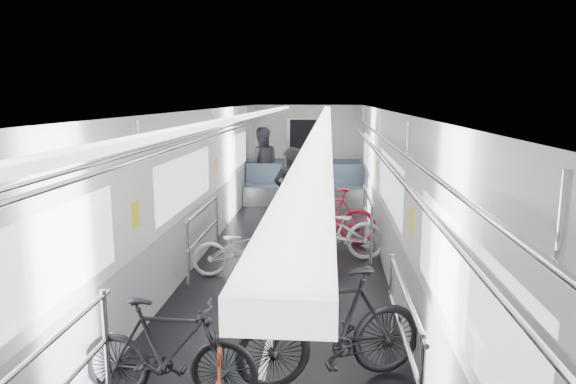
{
  "coord_description": "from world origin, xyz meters",
  "views": [
    {
      "loc": [
        0.61,
        -7.26,
        2.6
      ],
      "look_at": [
        0.0,
        0.3,
        1.2
      ],
      "focal_mm": 32.0,
      "sensor_mm": 36.0,
      "label": 1
    }
  ],
  "objects_px": {
    "bike_right_mid": "(328,230)",
    "person_standing": "(291,195)",
    "bike_aisle": "(309,222)",
    "person_seated": "(262,164)",
    "bike_left_mid": "(169,351)",
    "bike_right_near": "(332,327)",
    "bike_left_far": "(244,247)",
    "bike_right_far": "(328,217)"
  },
  "relations": [
    {
      "from": "bike_right_mid",
      "to": "person_standing",
      "type": "xyz_separation_m",
      "value": [
        -0.66,
        0.89,
        0.39
      ]
    },
    {
      "from": "bike_aisle",
      "to": "person_seated",
      "type": "relative_size",
      "value": 0.85
    },
    {
      "from": "bike_left_mid",
      "to": "bike_right_near",
      "type": "xyz_separation_m",
      "value": [
        1.39,
        0.43,
        0.07
      ]
    },
    {
      "from": "bike_left_mid",
      "to": "person_standing",
      "type": "bearing_deg",
      "value": -5.33
    },
    {
      "from": "bike_left_far",
      "to": "bike_right_far",
      "type": "xyz_separation_m",
      "value": [
        1.23,
        1.53,
        0.12
      ]
    },
    {
      "from": "bike_left_far",
      "to": "bike_right_far",
      "type": "height_order",
      "value": "bike_right_far"
    },
    {
      "from": "bike_aisle",
      "to": "person_seated",
      "type": "distance_m",
      "value": 4.22
    },
    {
      "from": "bike_right_far",
      "to": "bike_aisle",
      "type": "height_order",
      "value": "bike_right_far"
    },
    {
      "from": "bike_right_near",
      "to": "bike_left_mid",
      "type": "bearing_deg",
      "value": -92.32
    },
    {
      "from": "bike_left_mid",
      "to": "bike_right_mid",
      "type": "distance_m",
      "value": 4.34
    },
    {
      "from": "bike_right_near",
      "to": "bike_left_far",
      "type": "bearing_deg",
      "value": -175.6
    },
    {
      "from": "person_seated",
      "to": "person_standing",
      "type": "bearing_deg",
      "value": 95.2
    },
    {
      "from": "person_seated",
      "to": "bike_right_near",
      "type": "bearing_deg",
      "value": 91.81
    },
    {
      "from": "bike_left_mid",
      "to": "bike_aisle",
      "type": "height_order",
      "value": "bike_left_mid"
    },
    {
      "from": "bike_right_mid",
      "to": "person_seated",
      "type": "relative_size",
      "value": 0.99
    },
    {
      "from": "bike_right_mid",
      "to": "bike_aisle",
      "type": "relative_size",
      "value": 1.17
    },
    {
      "from": "bike_right_mid",
      "to": "bike_right_far",
      "type": "height_order",
      "value": "bike_right_far"
    },
    {
      "from": "bike_right_near",
      "to": "person_seated",
      "type": "height_order",
      "value": "person_seated"
    },
    {
      "from": "bike_left_far",
      "to": "bike_right_far",
      "type": "distance_m",
      "value": 1.97
    },
    {
      "from": "bike_aisle",
      "to": "person_seated",
      "type": "height_order",
      "value": "person_seated"
    },
    {
      "from": "bike_left_far",
      "to": "person_seated",
      "type": "distance_m",
      "value": 5.61
    },
    {
      "from": "bike_right_near",
      "to": "person_seated",
      "type": "distance_m",
      "value": 8.64
    },
    {
      "from": "bike_left_far",
      "to": "person_standing",
      "type": "xyz_separation_m",
      "value": [
        0.58,
        1.7,
        0.47
      ]
    },
    {
      "from": "bike_aisle",
      "to": "bike_right_mid",
      "type": "bearing_deg",
      "value": -76.64
    },
    {
      "from": "bike_right_mid",
      "to": "bike_right_near",
      "type": "bearing_deg",
      "value": 1.6
    },
    {
      "from": "bike_left_far",
      "to": "bike_left_mid",
      "type": "bearing_deg",
      "value": 159.84
    },
    {
      "from": "bike_aisle",
      "to": "person_standing",
      "type": "distance_m",
      "value": 0.57
    },
    {
      "from": "bike_right_near",
      "to": "bike_right_mid",
      "type": "relative_size",
      "value": 0.97
    },
    {
      "from": "person_standing",
      "to": "person_seated",
      "type": "xyz_separation_m",
      "value": [
        -1.04,
        3.86,
        0.06
      ]
    },
    {
      "from": "bike_aisle",
      "to": "bike_right_near",
      "type": "bearing_deg",
      "value": -94.78
    },
    {
      "from": "bike_left_far",
      "to": "bike_right_near",
      "type": "xyz_separation_m",
      "value": [
        1.29,
        -2.89,
        0.14
      ]
    },
    {
      "from": "bike_right_mid",
      "to": "person_seated",
      "type": "bearing_deg",
      "value": -159.43
    },
    {
      "from": "bike_left_mid",
      "to": "bike_aisle",
      "type": "distance_m",
      "value": 5.02
    },
    {
      "from": "person_standing",
      "to": "bike_right_far",
      "type": "bearing_deg",
      "value": 148.3
    },
    {
      "from": "bike_right_near",
      "to": "bike_aisle",
      "type": "bearing_deg",
      "value": 165.23
    },
    {
      "from": "bike_right_mid",
      "to": "person_standing",
      "type": "distance_m",
      "value": 1.18
    },
    {
      "from": "bike_right_far",
      "to": "person_seated",
      "type": "height_order",
      "value": "person_seated"
    },
    {
      "from": "bike_left_mid",
      "to": "person_seated",
      "type": "distance_m",
      "value": 8.91
    },
    {
      "from": "bike_left_mid",
      "to": "bike_right_far",
      "type": "xyz_separation_m",
      "value": [
        1.33,
        4.85,
        0.06
      ]
    },
    {
      "from": "bike_right_far",
      "to": "person_standing",
      "type": "relative_size",
      "value": 0.99
    },
    {
      "from": "bike_right_mid",
      "to": "bike_left_mid",
      "type": "bearing_deg",
      "value": -17.08
    },
    {
      "from": "bike_right_far",
      "to": "bike_right_mid",
      "type": "bearing_deg",
      "value": -7.69
    }
  ]
}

